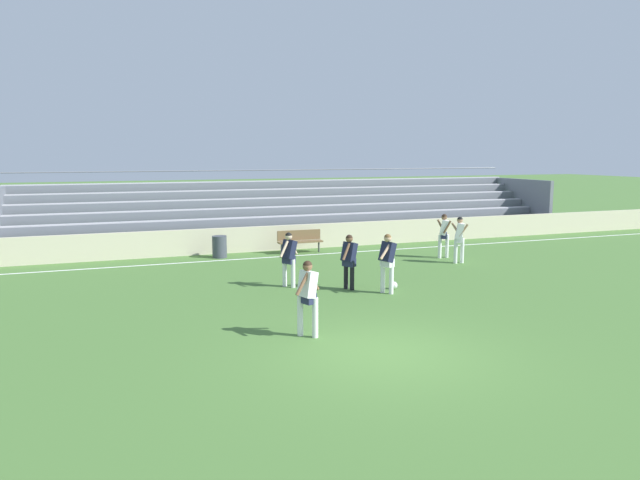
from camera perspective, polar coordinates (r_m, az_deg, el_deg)
name	(u,v)px	position (r m, az deg, el deg)	size (l,w,h in m)	color
ground_plane	(386,353)	(12.09, 6.34, -10.73)	(160.00, 160.00, 0.00)	#477033
field_line_sideline	(247,259)	(22.57, -7.00, -1.79)	(44.00, 0.12, 0.01)	white
sideline_wall	(237,240)	(23.96, -7.90, 0.00)	(48.00, 0.16, 1.01)	beige
bleacher_stand	(301,209)	(27.97, -1.85, 3.03)	(25.45, 4.86, 3.13)	#B2B2B7
bench_far_left	(300,239)	(23.68, -1.95, 0.08)	(1.80, 0.40, 0.90)	brown
trash_bin	(220,247)	(22.92, -9.58, -0.64)	(0.55, 0.55, 0.83)	#3D424C
player_dark_dropping_back	(387,258)	(16.85, 6.46, -1.73)	(0.69, 0.50, 1.70)	white
player_dark_overlapping	(349,257)	(17.25, 2.80, -1.65)	(0.63, 0.51, 1.61)	black
player_white_wide_right	(308,292)	(12.80, -1.20, -4.97)	(0.69, 0.46, 1.67)	white
player_dark_wide_left	(289,255)	(17.59, -3.01, -1.42)	(0.70, 0.51, 1.63)	white
player_white_trailing_run	(444,232)	(22.92, 11.76, 0.77)	(0.48, 0.64, 1.67)	white
player_white_pressing_high	(459,236)	(21.94, 13.19, 0.41)	(0.47, 0.63, 1.68)	white
soccer_ball	(394,285)	(17.57, 7.06, -4.32)	(0.22, 0.22, 0.22)	white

